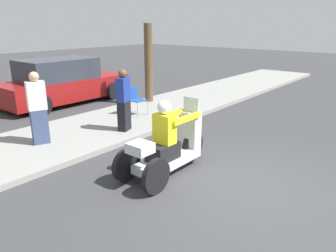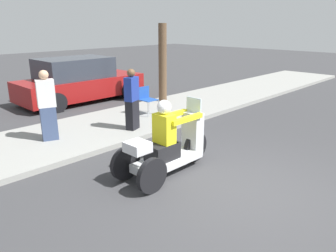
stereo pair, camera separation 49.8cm
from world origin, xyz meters
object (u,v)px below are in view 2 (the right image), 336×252
(motorcycle_trike, at_px, (168,147))
(tree_trunk, at_px, (163,63))
(spectator_by_tree, at_px, (47,107))
(spectator_end_of_line, at_px, (132,101))
(parked_car_lot_far, at_px, (79,81))
(folding_chair_curbside, at_px, (146,97))

(motorcycle_trike, xyz_separation_m, tree_trunk, (3.90, 4.08, 0.93))
(spectator_by_tree, xyz_separation_m, tree_trunk, (4.74, 0.99, 0.53))
(tree_trunk, bearing_deg, spectator_end_of_line, -148.26)
(tree_trunk, bearing_deg, motorcycle_trike, -133.69)
(motorcycle_trike, bearing_deg, tree_trunk, 46.31)
(spectator_by_tree, bearing_deg, motorcycle_trike, -74.72)
(motorcycle_trike, bearing_deg, spectator_by_tree, 105.28)
(spectator_end_of_line, distance_m, parked_car_lot_far, 4.42)
(spectator_by_tree, xyz_separation_m, parked_car_lot_far, (2.94, 3.52, -0.17))
(motorcycle_trike, relative_size, folding_chair_curbside, 2.66)
(motorcycle_trike, height_order, tree_trunk, tree_trunk)
(folding_chair_curbside, relative_size, tree_trunk, 0.31)
(folding_chair_curbside, height_order, tree_trunk, tree_trunk)
(spectator_by_tree, relative_size, tree_trunk, 0.62)
(folding_chair_curbside, distance_m, tree_trunk, 2.00)
(spectator_by_tree, relative_size, folding_chair_curbside, 2.00)
(parked_car_lot_far, relative_size, tree_trunk, 1.71)
(parked_car_lot_far, bearing_deg, tree_trunk, -54.45)
(spectator_end_of_line, relative_size, tree_trunk, 0.59)
(spectator_by_tree, height_order, folding_chair_curbside, spectator_by_tree)
(spectator_end_of_line, height_order, tree_trunk, tree_trunk)
(spectator_by_tree, relative_size, spectator_end_of_line, 1.05)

